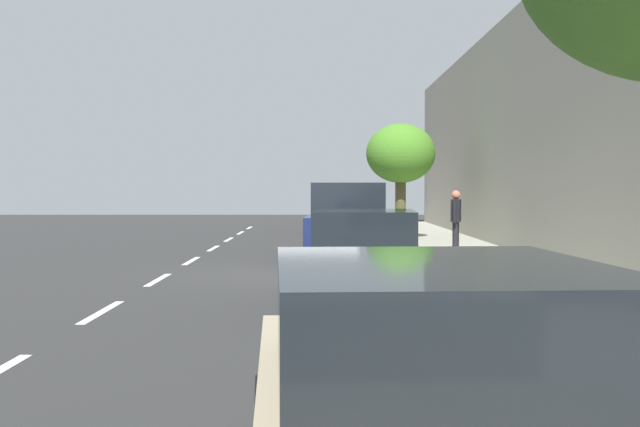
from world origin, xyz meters
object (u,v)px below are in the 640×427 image
at_px(parked_suv_dark_blue_far, 348,223).
at_px(bicycle_at_curb, 355,229).
at_px(parked_sedan_red_farthest, 338,214).
at_px(cyclist_with_backpack, 362,210).
at_px(fire_hydrant, 386,228).
at_px(street_tree_mid_block, 399,155).
at_px(pedestrian_on_phone, 455,218).
at_px(parked_sedan_tan_second, 438,421).
at_px(parked_sedan_grey_mid, 364,259).

relative_size(parked_suv_dark_blue_far, bicycle_at_curb, 3.04).
height_order(parked_sedan_red_farthest, cyclist_with_backpack, cyclist_with_backpack).
bearing_deg(fire_hydrant, cyclist_with_backpack, 106.83).
bearing_deg(street_tree_mid_block, pedestrian_on_phone, -81.78).
distance_m(parked_sedan_tan_second, fire_hydrant, 22.15).
relative_size(street_tree_mid_block, pedestrian_on_phone, 2.35).
distance_m(parked_suv_dark_blue_far, fire_hydrant, 6.77).
distance_m(bicycle_at_curb, fire_hydrant, 2.83).
height_order(parked_sedan_grey_mid, parked_sedan_red_farthest, same).
relative_size(parked_sedan_grey_mid, street_tree_mid_block, 1.15).
bearing_deg(pedestrian_on_phone, cyclist_with_backpack, 106.92).
bearing_deg(parked_sedan_red_farthest, fire_hydrant, -79.84).
relative_size(parked_sedan_red_farthest, fire_hydrant, 5.35).
xyz_separation_m(bicycle_at_curb, pedestrian_on_phone, (2.33, -7.37, 0.69)).
height_order(cyclist_with_backpack, street_tree_mid_block, street_tree_mid_block).
distance_m(parked_sedan_tan_second, cyclist_with_backpack, 24.33).
distance_m(parked_sedan_red_farthest, cyclist_with_backpack, 5.45).
bearing_deg(parked_sedan_tan_second, parked_suv_dark_blue_far, 89.51).
bearing_deg(fire_hydrant, parked_sedan_red_farthest, 100.16).
bearing_deg(parked_sedan_tan_second, fire_hydrant, 85.84).
height_order(bicycle_at_curb, cyclist_with_backpack, cyclist_with_backpack).
bearing_deg(fire_hydrant, parked_suv_dark_blue_far, -102.61).
relative_size(bicycle_at_curb, street_tree_mid_block, 0.40).
distance_m(street_tree_mid_block, fire_hydrant, 2.83).
xyz_separation_m(parked_sedan_tan_second, cyclist_with_backpack, (0.94, 24.31, 0.34)).
xyz_separation_m(parked_sedan_tan_second, parked_suv_dark_blue_far, (0.13, 15.49, 0.27)).
xyz_separation_m(parked_sedan_grey_mid, cyclist_with_backpack, (0.80, 15.57, 0.34)).
relative_size(parked_sedan_tan_second, street_tree_mid_block, 1.14).
distance_m(parked_sedan_grey_mid, bicycle_at_curb, 16.04).
bearing_deg(parked_sedan_tan_second, parked_sedan_grey_mid, 89.11).
bearing_deg(street_tree_mid_block, parked_sedan_grey_mid, -97.91).
bearing_deg(parked_sedan_grey_mid, bicycle_at_curb, 87.94).
height_order(parked_sedan_grey_mid, pedestrian_on_phone, pedestrian_on_phone).
xyz_separation_m(parked_sedan_tan_second, parked_sedan_red_farthest, (0.24, 29.71, 0.00)).
relative_size(parked_sedan_grey_mid, parked_suv_dark_blue_far, 0.94).
height_order(parked_sedan_tan_second, street_tree_mid_block, street_tree_mid_block).
distance_m(parked_sedan_grey_mid, cyclist_with_backpack, 15.59).
distance_m(parked_suv_dark_blue_far, street_tree_mid_block, 8.40).
height_order(parked_sedan_red_farthest, bicycle_at_curb, parked_sedan_red_farthest).
xyz_separation_m(parked_sedan_red_farthest, pedestrian_on_phone, (2.80, -12.31, 0.32)).
relative_size(street_tree_mid_block, fire_hydrant, 4.67).
bearing_deg(street_tree_mid_block, parked_suv_dark_blue_far, -104.45).
bearing_deg(cyclist_with_backpack, street_tree_mid_block, -36.25).
height_order(parked_sedan_tan_second, cyclist_with_backpack, cyclist_with_backpack).
height_order(bicycle_at_curb, street_tree_mid_block, street_tree_mid_block).
relative_size(parked_sedan_red_farthest, bicycle_at_curb, 2.85).
relative_size(cyclist_with_backpack, pedestrian_on_phone, 1.06).
bearing_deg(parked_sedan_grey_mid, parked_sedan_red_farthest, 89.71).
height_order(cyclist_with_backpack, fire_hydrant, cyclist_with_backpack).
xyz_separation_m(street_tree_mid_block, fire_hydrant, (-0.56, -1.32, -2.44)).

